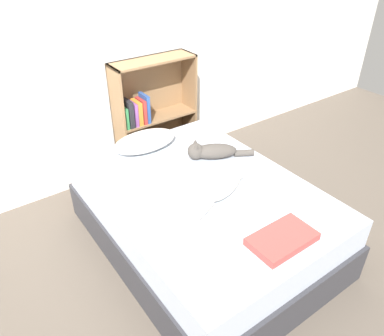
{
  "coord_description": "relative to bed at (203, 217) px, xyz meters",
  "views": [
    {
      "loc": [
        -1.33,
        -1.72,
        2.12
      ],
      "look_at": [
        0.0,
        0.14,
        0.63
      ],
      "focal_mm": 35.0,
      "sensor_mm": 36.0,
      "label": 1
    }
  ],
  "objects": [
    {
      "name": "cat_dark",
      "position": [
        0.3,
        0.3,
        0.33
      ],
      "size": [
        0.5,
        0.34,
        0.16
      ],
      "rotation": [
        0.0,
        0.0,
        2.62
      ],
      "color": "#47423D",
      "rests_on": "bed"
    },
    {
      "name": "blanket_fold",
      "position": [
        0.05,
        -0.71,
        0.29
      ],
      "size": [
        0.4,
        0.24,
        0.05
      ],
      "color": "#B2423D",
      "rests_on": "bed"
    },
    {
      "name": "ground_plane",
      "position": [
        0.0,
        0.0,
        -0.26
      ],
      "size": [
        8.0,
        8.0,
        0.0
      ],
      "primitive_type": "plane",
      "color": "brown"
    },
    {
      "name": "pillow",
      "position": [
        -0.05,
        0.76,
        0.33
      ],
      "size": [
        0.56,
        0.32,
        0.12
      ],
      "color": "white",
      "rests_on": "bed"
    },
    {
      "name": "wall_back",
      "position": [
        0.0,
        1.34,
        0.99
      ],
      "size": [
        8.0,
        0.06,
        2.5
      ],
      "color": "white",
      "rests_on": "ground_plane"
    },
    {
      "name": "bed",
      "position": [
        0.0,
        0.0,
        0.0
      ],
      "size": [
        1.38,
        1.89,
        0.53
      ],
      "color": "#333338",
      "rests_on": "ground_plane"
    },
    {
      "name": "bookshelf",
      "position": [
        0.27,
        1.21,
        0.32
      ],
      "size": [
        0.8,
        0.26,
        1.12
      ],
      "color": "#8E6B47",
      "rests_on": "ground_plane"
    },
    {
      "name": "cat_light",
      "position": [
        0.12,
        -0.1,
        0.33
      ],
      "size": [
        0.6,
        0.33,
        0.17
      ],
      "rotation": [
        0.0,
        0.0,
        0.39
      ],
      "color": "beige",
      "rests_on": "bed"
    }
  ]
}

